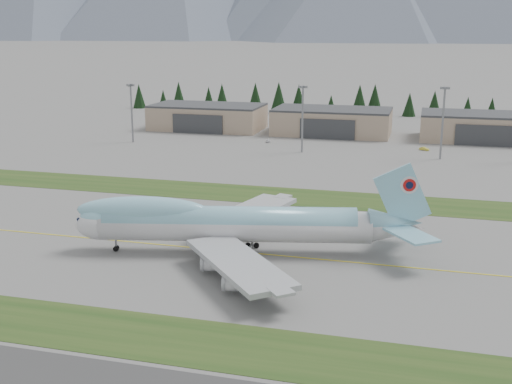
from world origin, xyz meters
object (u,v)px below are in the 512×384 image
(boeing_747_freighter, at_px, (231,223))
(hangar_left, at_px, (208,117))
(hangar_center, at_px, (332,121))
(service_vehicle_a, at_px, (268,142))
(hangar_right, at_px, (483,127))
(service_vehicle_b, at_px, (424,150))

(boeing_747_freighter, xyz_separation_m, hangar_left, (-57.29, 150.62, -0.76))
(boeing_747_freighter, height_order, hangar_center, boeing_747_freighter)
(boeing_747_freighter, bearing_deg, service_vehicle_a, 88.20)
(hangar_right, height_order, service_vehicle_a, hangar_right)
(hangar_left, bearing_deg, hangar_right, 0.00)
(hangar_left, height_order, hangar_center, same)
(hangar_center, height_order, service_vehicle_a, hangar_center)
(hangar_center, bearing_deg, hangar_right, 0.00)
(hangar_right, bearing_deg, service_vehicle_a, -162.35)
(service_vehicle_a, bearing_deg, hangar_center, 40.18)
(service_vehicle_a, bearing_deg, service_vehicle_b, -12.34)
(hangar_right, bearing_deg, service_vehicle_b, -128.36)
(service_vehicle_a, xyz_separation_m, service_vehicle_b, (59.21, -1.90, 0.00))
(boeing_747_freighter, relative_size, service_vehicle_a, 19.21)
(service_vehicle_b, bearing_deg, boeing_747_freighter, -168.97)
(hangar_right, bearing_deg, boeing_747_freighter, -110.97)
(hangar_left, height_order, hangar_right, same)
(hangar_left, xyz_separation_m, service_vehicle_b, (93.06, -27.72, -5.39))
(boeing_747_freighter, relative_size, service_vehicle_b, 19.59)
(boeing_747_freighter, height_order, hangar_right, boeing_747_freighter)
(boeing_747_freighter, height_order, service_vehicle_b, boeing_747_freighter)
(hangar_left, xyz_separation_m, service_vehicle_a, (33.85, -25.82, -5.39))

